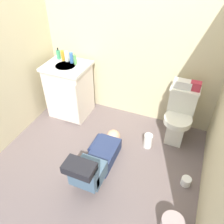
{
  "coord_description": "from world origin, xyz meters",
  "views": [
    {
      "loc": [
        0.87,
        -1.77,
        2.26
      ],
      "look_at": [
        0.01,
        0.33,
        0.45
      ],
      "focal_mm": 36.44,
      "sensor_mm": 36.0,
      "label": 1
    }
  ],
  "objects_px": {
    "vanity_cabinet": "(70,90)",
    "bottle_white": "(67,56)",
    "soap_dispenser": "(58,55)",
    "bottle_amber": "(63,56)",
    "toilet": "(179,116)",
    "person_plumber": "(96,160)",
    "toilet_paper_roll": "(186,181)",
    "faucet": "(71,57)",
    "bottle_blue": "(71,58)",
    "toiletry_bag": "(196,86)",
    "tissue_box": "(183,84)",
    "bottle_green": "(75,60)",
    "paper_towel_roll": "(148,141)"
  },
  "relations": [
    {
      "from": "bottle_amber",
      "to": "toilet_paper_roll",
      "type": "relative_size",
      "value": 1.34
    },
    {
      "from": "tissue_box",
      "to": "faucet",
      "type": "bearing_deg",
      "value": 179.93
    },
    {
      "from": "bottle_amber",
      "to": "vanity_cabinet",
      "type": "bearing_deg",
      "value": -44.35
    },
    {
      "from": "bottle_amber",
      "to": "bottle_white",
      "type": "height_order",
      "value": "same"
    },
    {
      "from": "toilet",
      "to": "paper_towel_roll",
      "type": "bearing_deg",
      "value": -133.2
    },
    {
      "from": "vanity_cabinet",
      "to": "paper_towel_roll",
      "type": "relative_size",
      "value": 4.04
    },
    {
      "from": "bottle_blue",
      "to": "soap_dispenser",
      "type": "bearing_deg",
      "value": 171.2
    },
    {
      "from": "toiletry_bag",
      "to": "bottle_green",
      "type": "xyz_separation_m",
      "value": [
        -1.6,
        -0.07,
        0.08
      ]
    },
    {
      "from": "faucet",
      "to": "bottle_white",
      "type": "height_order",
      "value": "bottle_white"
    },
    {
      "from": "soap_dispenser",
      "to": "bottle_amber",
      "type": "height_order",
      "value": "soap_dispenser"
    },
    {
      "from": "paper_towel_roll",
      "to": "bottle_amber",
      "type": "bearing_deg",
      "value": 165.16
    },
    {
      "from": "vanity_cabinet",
      "to": "bottle_amber",
      "type": "height_order",
      "value": "bottle_amber"
    },
    {
      "from": "tissue_box",
      "to": "bottle_green",
      "type": "bearing_deg",
      "value": -177.19
    },
    {
      "from": "bottle_amber",
      "to": "faucet",
      "type": "bearing_deg",
      "value": 19.47
    },
    {
      "from": "bottle_white",
      "to": "soap_dispenser",
      "type": "bearing_deg",
      "value": 173.15
    },
    {
      "from": "vanity_cabinet",
      "to": "bottle_white",
      "type": "xyz_separation_m",
      "value": [
        -0.05,
        0.11,
        0.47
      ]
    },
    {
      "from": "person_plumber",
      "to": "bottle_green",
      "type": "height_order",
      "value": "bottle_green"
    },
    {
      "from": "bottle_green",
      "to": "paper_towel_roll",
      "type": "bearing_deg",
      "value": -15.81
    },
    {
      "from": "toilet",
      "to": "paper_towel_roll",
      "type": "distance_m",
      "value": 0.51
    },
    {
      "from": "faucet",
      "to": "bottle_white",
      "type": "bearing_deg",
      "value": -139.02
    },
    {
      "from": "faucet",
      "to": "person_plumber",
      "type": "xyz_separation_m",
      "value": [
        0.85,
        -1.02,
        -0.69
      ]
    },
    {
      "from": "person_plumber",
      "to": "toilet_paper_roll",
      "type": "bearing_deg",
      "value": 11.4
    },
    {
      "from": "toilet",
      "to": "bottle_amber",
      "type": "height_order",
      "value": "bottle_amber"
    },
    {
      "from": "vanity_cabinet",
      "to": "person_plumber",
      "type": "bearing_deg",
      "value": -45.94
    },
    {
      "from": "bottle_white",
      "to": "paper_towel_roll",
      "type": "relative_size",
      "value": 0.72
    },
    {
      "from": "toilet_paper_roll",
      "to": "bottle_white",
      "type": "bearing_deg",
      "value": 157.85
    },
    {
      "from": "toilet",
      "to": "soap_dispenser",
      "type": "xyz_separation_m",
      "value": [
        -1.79,
        0.07,
        0.52
      ]
    },
    {
      "from": "person_plumber",
      "to": "bottle_blue",
      "type": "distance_m",
      "value": 1.44
    },
    {
      "from": "person_plumber",
      "to": "toiletry_bag",
      "type": "height_order",
      "value": "toiletry_bag"
    },
    {
      "from": "toilet",
      "to": "toilet_paper_roll",
      "type": "xyz_separation_m",
      "value": [
        0.26,
        -0.72,
        -0.32
      ]
    },
    {
      "from": "person_plumber",
      "to": "toiletry_bag",
      "type": "bearing_deg",
      "value": 49.62
    },
    {
      "from": "person_plumber",
      "to": "bottle_white",
      "type": "height_order",
      "value": "bottle_white"
    },
    {
      "from": "toilet",
      "to": "person_plumber",
      "type": "distance_m",
      "value": 1.21
    },
    {
      "from": "vanity_cabinet",
      "to": "bottle_white",
      "type": "bearing_deg",
      "value": 113.28
    },
    {
      "from": "bottle_amber",
      "to": "toiletry_bag",
      "type": "bearing_deg",
      "value": 1.14
    },
    {
      "from": "paper_towel_roll",
      "to": "bottle_green",
      "type": "bearing_deg",
      "value": 164.19
    },
    {
      "from": "toilet",
      "to": "faucet",
      "type": "xyz_separation_m",
      "value": [
        -1.6,
        0.09,
        0.5
      ]
    },
    {
      "from": "bottle_amber",
      "to": "bottle_blue",
      "type": "height_order",
      "value": "bottle_blue"
    },
    {
      "from": "faucet",
      "to": "bottle_green",
      "type": "relative_size",
      "value": 0.74
    },
    {
      "from": "toilet",
      "to": "toiletry_bag",
      "type": "xyz_separation_m",
      "value": [
        0.1,
        0.09,
        0.44
      ]
    },
    {
      "from": "person_plumber",
      "to": "bottle_white",
      "type": "bearing_deg",
      "value": 132.24
    },
    {
      "from": "soap_dispenser",
      "to": "paper_towel_roll",
      "type": "xyz_separation_m",
      "value": [
        1.49,
        -0.39,
        -0.79
      ]
    },
    {
      "from": "vanity_cabinet",
      "to": "bottle_amber",
      "type": "bearing_deg",
      "value": 135.65
    },
    {
      "from": "vanity_cabinet",
      "to": "soap_dispenser",
      "type": "bearing_deg",
      "value": 146.9
    },
    {
      "from": "toilet",
      "to": "bottle_blue",
      "type": "distance_m",
      "value": 1.65
    },
    {
      "from": "toilet",
      "to": "bottle_green",
      "type": "bearing_deg",
      "value": 179.26
    },
    {
      "from": "toilet_paper_roll",
      "to": "bottle_amber",
      "type": "bearing_deg",
      "value": 158.51
    },
    {
      "from": "faucet",
      "to": "paper_towel_roll",
      "type": "xyz_separation_m",
      "value": [
        1.3,
        -0.41,
        -0.77
      ]
    },
    {
      "from": "bottle_green",
      "to": "toilet_paper_roll",
      "type": "height_order",
      "value": "bottle_green"
    },
    {
      "from": "vanity_cabinet",
      "to": "soap_dispenser",
      "type": "relative_size",
      "value": 4.94
    }
  ]
}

